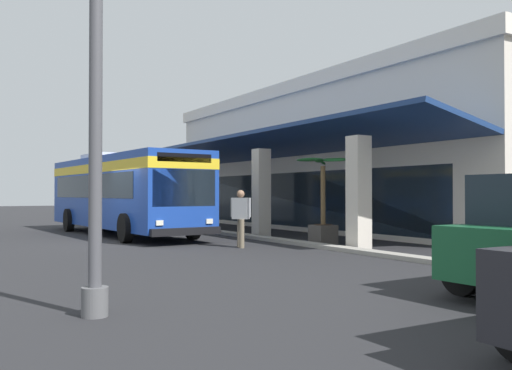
% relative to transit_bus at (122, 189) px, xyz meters
% --- Properties ---
extents(ground, '(120.00, 120.00, 0.00)m').
position_rel_transit_bus_xyz_m(ground, '(3.74, 6.56, -1.85)').
color(ground, '#262628').
extents(curb_strip, '(27.04, 0.50, 0.12)m').
position_rel_transit_bus_xyz_m(curb_strip, '(0.92, 3.65, -1.79)').
color(curb_strip, '#9E998E').
rests_on(curb_strip, ground).
extents(plaza_building, '(22.83, 15.54, 6.76)m').
position_rel_transit_bus_xyz_m(plaza_building, '(0.92, 13.27, 1.53)').
color(plaza_building, beige).
rests_on(plaza_building, ground).
extents(transit_bus, '(11.35, 3.32, 3.34)m').
position_rel_transit_bus_xyz_m(transit_bus, '(0.00, 0.00, 0.00)').
color(transit_bus, '#193D9E').
rests_on(transit_bus, ground).
extents(pedestrian, '(0.62, 0.50, 1.77)m').
position_rel_transit_bus_xyz_m(pedestrian, '(7.08, 1.57, -0.85)').
color(pedestrian, '#726651').
rests_on(pedestrian, ground).
extents(potted_palm, '(1.99, 1.44, 2.90)m').
position_rel_transit_bus_xyz_m(potted_palm, '(7.30, 4.60, -1.00)').
color(potted_palm, '#4C4742').
rests_on(potted_palm, ground).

